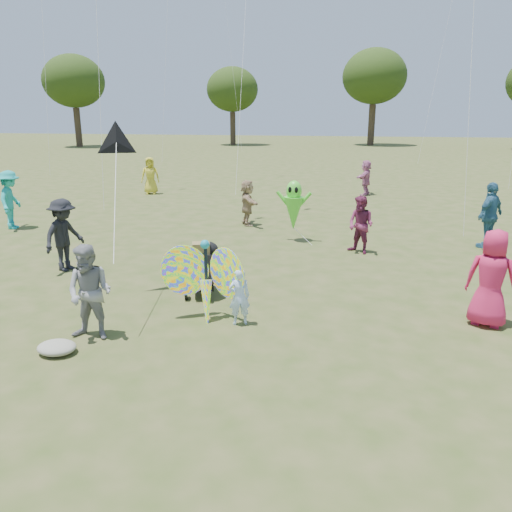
{
  "coord_description": "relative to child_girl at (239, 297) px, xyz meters",
  "views": [
    {
      "loc": [
        1.61,
        -6.81,
        3.52
      ],
      "look_at": [
        -0.2,
        1.5,
        1.1
      ],
      "focal_mm": 35.0,
      "sensor_mm": 36.0,
      "label": 1
    }
  ],
  "objects": [
    {
      "name": "alien_kite",
      "position": [
        0.06,
        6.11,
        0.46
      ],
      "size": [
        1.12,
        0.69,
        1.74
      ],
      "color": "#54E235",
      "rests_on": "ground"
    },
    {
      "name": "child_girl",
      "position": [
        0.0,
        0.0,
        0.0
      ],
      "size": [
        0.44,
        0.37,
        1.01
      ],
      "primitive_type": "imported",
      "rotation": [
        0.0,
        0.0,
        3.55
      ],
      "color": "#B4D5FF",
      "rests_on": "ground"
    },
    {
      "name": "crowd_i",
      "position": [
        -8.9,
        5.81,
        0.41
      ],
      "size": [
        1.03,
        1.35,
        1.84
      ],
      "primitive_type": "imported",
      "rotation": [
        0.0,
        0.0,
        1.9
      ],
      "color": "teal",
      "rests_on": "ground"
    },
    {
      "name": "tree_line",
      "position": [
        4.05,
        44.01,
        6.35
      ],
      "size": [
        91.78,
        33.6,
        10.79
      ],
      "color": "#3A2D21",
      "rests_on": "ground"
    },
    {
      "name": "crowd_e",
      "position": [
        1.95,
        5.17,
        0.25
      ],
      "size": [
        0.93,
        0.89,
        1.51
      ],
      "primitive_type": "imported",
      "rotation": [
        0.0,
        0.0,
        5.67
      ],
      "color": "#722648",
      "rests_on": "ground"
    },
    {
      "name": "grey_bag",
      "position": [
        -2.46,
        -1.67,
        -0.41
      ],
      "size": [
        0.6,
        0.49,
        0.19
      ],
      "primitive_type": "ellipsoid",
      "color": "gray",
      "rests_on": "ground"
    },
    {
      "name": "crowd_j",
      "position": [
        2.03,
        15.29,
        0.27
      ],
      "size": [
        0.85,
        1.51,
        1.56
      ],
      "primitive_type": "imported",
      "rotation": [
        0.0,
        0.0,
        4.43
      ],
      "color": "#BB6A96",
      "rests_on": "ground"
    },
    {
      "name": "crowd_g",
      "position": [
        -7.57,
        13.46,
        0.33
      ],
      "size": [
        0.93,
        0.74,
        1.67
      ],
      "primitive_type": "imported",
      "rotation": [
        0.0,
        0.0,
        0.29
      ],
      "color": "gold",
      "rests_on": "ground"
    },
    {
      "name": "crowd_c",
      "position": [
        5.35,
        6.49,
        0.39
      ],
      "size": [
        1.02,
        1.08,
        1.79
      ],
      "primitive_type": "imported",
      "rotation": [
        0.0,
        0.0,
        3.99
      ],
      "color": "#306385",
      "rests_on": "ground"
    },
    {
      "name": "crowd_d",
      "position": [
        -1.72,
        7.9,
        0.24
      ],
      "size": [
        0.98,
        1.44,
        1.49
      ],
      "primitive_type": "imported",
      "rotation": [
        0.0,
        0.0,
        2.01
      ],
      "color": "tan",
      "rests_on": "ground"
    },
    {
      "name": "crowd_b",
      "position": [
        -4.72,
        2.19,
        0.33
      ],
      "size": [
        0.86,
        1.2,
        1.68
      ],
      "primitive_type": "imported",
      "rotation": [
        0.0,
        0.0,
        1.33
      ],
      "color": "black",
      "rests_on": "ground"
    },
    {
      "name": "crowd_a",
      "position": [
        4.18,
        0.88,
        0.34
      ],
      "size": [
        0.96,
        0.78,
        1.7
      ],
      "primitive_type": "imported",
      "rotation": [
        0.0,
        0.0,
        2.81
      ],
      "color": "#C9204F",
      "rests_on": "ground"
    },
    {
      "name": "butterfly_kite",
      "position": [
        -0.62,
        0.09,
        0.2
      ],
      "size": [
        1.74,
        0.75,
        1.65
      ],
      "color": "orange",
      "rests_on": "ground"
    },
    {
      "name": "adult_man",
      "position": [
        -2.19,
        -1.05,
        0.28
      ],
      "size": [
        0.76,
        0.6,
        1.57
      ],
      "primitive_type": "imported",
      "rotation": [
        0.0,
        0.0,
        0.0
      ],
      "color": "gray",
      "rests_on": "ground"
    },
    {
      "name": "ground",
      "position": [
        0.38,
        -0.98,
        -0.51
      ],
      "size": [
        160.0,
        160.0,
        0.0
      ],
      "primitive_type": "plane",
      "color": "#51592B",
      "rests_on": "ground"
    },
    {
      "name": "jogging_stroller",
      "position": [
        -1.09,
        1.35,
        0.11
      ],
      "size": [
        0.71,
        1.13,
        1.09
      ],
      "rotation": [
        0.0,
        0.0,
        0.33
      ],
      "color": "black",
      "rests_on": "ground"
    },
    {
      "name": "delta_kite_rig",
      "position": [
        -2.67,
        1.12,
        2.49
      ],
      "size": [
        1.34,
        2.41,
        2.16
      ],
      "color": "black",
      "rests_on": "ground"
    }
  ]
}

